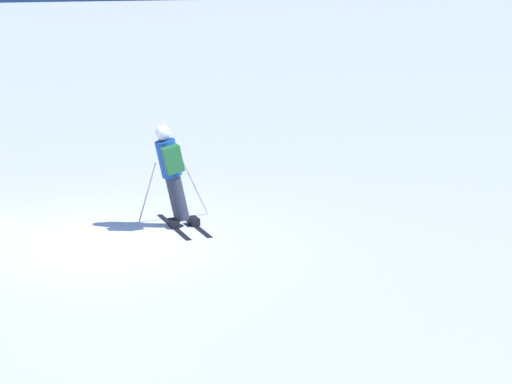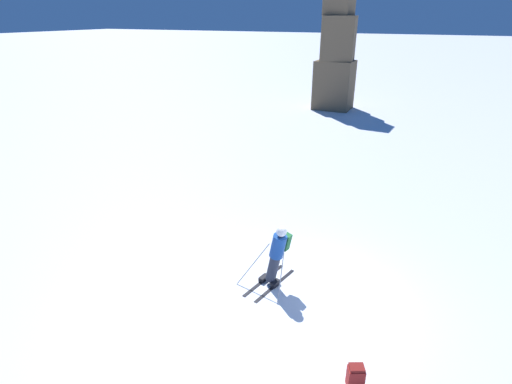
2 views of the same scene
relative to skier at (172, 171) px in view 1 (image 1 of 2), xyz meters
name	(u,v)px [view 1 (image 1 of 2)]	position (x,y,z in m)	size (l,w,h in m)	color
ground_plane	(107,240)	(1.24, 0.02, -0.98)	(300.00, 300.00, 0.00)	white
skier	(172,171)	(0.00, 0.00, 0.00)	(1.26, 1.72, 1.79)	black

